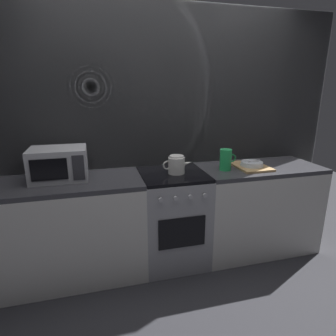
{
  "coord_description": "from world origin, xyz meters",
  "views": [
    {
      "loc": [
        -0.67,
        -2.38,
        1.66
      ],
      "look_at": [
        -0.05,
        0.0,
        0.95
      ],
      "focal_mm": 30.11,
      "sensor_mm": 36.0,
      "label": 1
    }
  ],
  "objects_px": {
    "pitcher": "(226,160)",
    "dish_pile": "(251,165)",
    "stove_unit": "(173,218)",
    "kettle": "(177,165)",
    "microwave": "(59,164)"
  },
  "relations": [
    {
      "from": "pitcher",
      "to": "dish_pile",
      "type": "distance_m",
      "value": 0.29
    },
    {
      "from": "stove_unit",
      "to": "dish_pile",
      "type": "bearing_deg",
      "value": -1.39
    },
    {
      "from": "kettle",
      "to": "stove_unit",
      "type": "bearing_deg",
      "value": 148.9
    },
    {
      "from": "microwave",
      "to": "dish_pile",
      "type": "relative_size",
      "value": 1.15
    },
    {
      "from": "stove_unit",
      "to": "pitcher",
      "type": "relative_size",
      "value": 4.5
    },
    {
      "from": "kettle",
      "to": "pitcher",
      "type": "xyz_separation_m",
      "value": [
        0.48,
        -0.01,
        0.02
      ]
    },
    {
      "from": "stove_unit",
      "to": "dish_pile",
      "type": "relative_size",
      "value": 2.25
    },
    {
      "from": "stove_unit",
      "to": "kettle",
      "type": "bearing_deg",
      "value": -31.1
    },
    {
      "from": "stove_unit",
      "to": "kettle",
      "type": "height_order",
      "value": "kettle"
    },
    {
      "from": "pitcher",
      "to": "dish_pile",
      "type": "height_order",
      "value": "pitcher"
    },
    {
      "from": "dish_pile",
      "to": "stove_unit",
      "type": "bearing_deg",
      "value": 178.61
    },
    {
      "from": "kettle",
      "to": "pitcher",
      "type": "distance_m",
      "value": 0.48
    },
    {
      "from": "pitcher",
      "to": "kettle",
      "type": "bearing_deg",
      "value": 178.46
    },
    {
      "from": "pitcher",
      "to": "dish_pile",
      "type": "xyz_separation_m",
      "value": [
        0.28,
        0.01,
        -0.08
      ]
    },
    {
      "from": "pitcher",
      "to": "dish_pile",
      "type": "bearing_deg",
      "value": 2.37
    }
  ]
}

